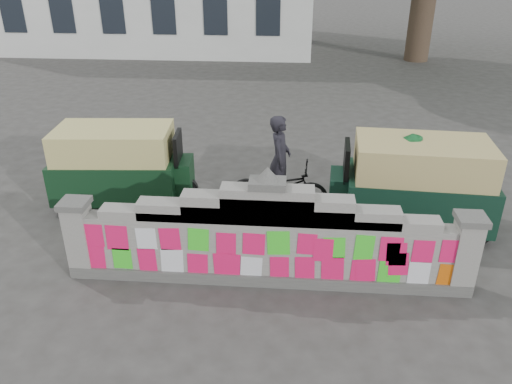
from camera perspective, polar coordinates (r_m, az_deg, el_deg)
ground at (r=8.25m, az=1.20°, el=-10.03°), size 100.00×100.00×0.00m
parapet_wall at (r=7.82m, az=1.24°, el=-5.63°), size 6.48×0.44×2.01m
cyclist_bike at (r=10.07m, az=2.67°, el=0.58°), size 2.01×0.80×1.04m
cyclist_rider at (r=9.92m, az=2.71°, el=2.46°), size 0.46×0.66×1.76m
pedestrian at (r=9.91m, az=17.10°, el=1.29°), size 1.08×1.10×1.78m
rickshaw_left at (r=10.71m, az=-15.28°, el=3.11°), size 2.96×1.54×1.61m
rickshaw_right at (r=9.84m, az=17.67°, el=0.99°), size 3.13×1.60×1.71m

